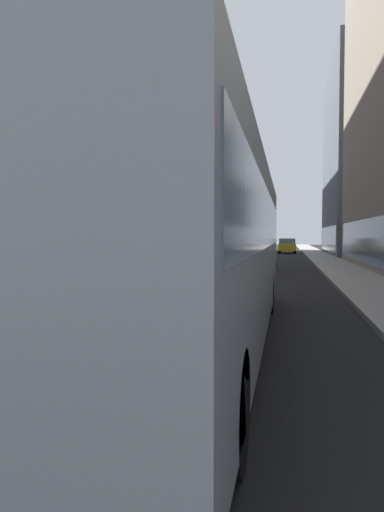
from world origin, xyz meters
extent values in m
plane|color=black|center=(0.00, 35.00, 0.00)|extent=(120.00, 120.00, 0.00)
cube|color=gray|center=(-5.70, 35.00, 0.07)|extent=(2.40, 110.00, 0.15)
cube|color=#9E9991|center=(5.70, 35.00, 0.07)|extent=(2.40, 110.00, 0.15)
cube|color=slate|center=(-11.90, 24.69, 12.76)|extent=(9.85, 23.97, 25.52)
cube|color=slate|center=(-6.99, 24.69, 1.60)|extent=(0.08, 21.57, 2.40)
cube|color=slate|center=(-11.90, 48.04, 11.69)|extent=(8.60, 21.12, 23.37)
cube|color=slate|center=(-7.62, 48.04, 1.60)|extent=(0.08, 19.01, 2.40)
cube|color=slate|center=(6.93, 22.87, 1.60)|extent=(0.08, 15.81, 2.40)
cube|color=slate|center=(6.78, 41.95, 1.60)|extent=(0.08, 15.14, 2.40)
cube|color=#999EA3|center=(1.20, 3.00, 1.67)|extent=(2.55, 11.50, 2.75)
cube|color=slate|center=(1.20, 3.00, 2.17)|extent=(2.57, 11.04, 0.90)
cube|color=black|center=(1.20, 8.70, 0.55)|extent=(2.55, 0.16, 0.44)
cylinder|color=black|center=(0.07, 6.55, 0.50)|extent=(0.30, 1.00, 1.00)
cylinder|color=black|center=(2.33, 6.55, 0.50)|extent=(0.30, 1.00, 1.00)
cylinder|color=black|center=(2.33, -1.15, 0.50)|extent=(0.30, 1.00, 1.00)
cube|color=silver|center=(-0.25, 8.15, 2.50)|extent=(0.08, 0.24, 0.40)
cube|color=yellow|center=(2.80, 46.13, 0.70)|extent=(1.84, 4.49, 0.75)
cube|color=slate|center=(2.80, 45.90, 1.35)|extent=(1.70, 2.02, 0.55)
cylinder|color=black|center=(1.99, 47.96, 0.32)|extent=(0.22, 0.64, 0.64)
cylinder|color=black|center=(3.61, 47.96, 0.32)|extent=(0.22, 0.64, 0.64)
cylinder|color=black|center=(1.99, 44.30, 0.32)|extent=(0.22, 0.64, 0.64)
cylinder|color=black|center=(3.61, 44.30, 0.32)|extent=(0.22, 0.64, 0.64)
cube|color=red|center=(-2.80, 7.57, 0.70)|extent=(1.90, 4.18, 0.75)
cube|color=slate|center=(-2.80, 7.36, 1.35)|extent=(1.75, 1.88, 0.55)
cylinder|color=black|center=(-3.64, 9.25, 0.32)|extent=(0.22, 0.64, 0.64)
cylinder|color=black|center=(-1.96, 9.25, 0.32)|extent=(0.22, 0.64, 0.64)
cylinder|color=black|center=(-3.64, 5.90, 0.32)|extent=(0.22, 0.64, 0.64)
cylinder|color=black|center=(-1.96, 5.90, 0.32)|extent=(0.22, 0.64, 0.64)
cube|color=silver|center=(-1.20, 40.21, 0.70)|extent=(1.92, 4.66, 0.75)
cube|color=slate|center=(-1.20, 39.98, 1.35)|extent=(1.77, 2.10, 0.55)
cylinder|color=black|center=(-2.05, 42.13, 0.32)|extent=(0.22, 0.64, 0.64)
cylinder|color=black|center=(-0.35, 42.13, 0.32)|extent=(0.22, 0.64, 0.64)
cylinder|color=black|center=(-2.05, 38.30, 0.32)|extent=(0.22, 0.64, 0.64)
cylinder|color=black|center=(-0.35, 38.30, 0.32)|extent=(0.22, 0.64, 0.64)
cube|color=#4C6BB7|center=(1.20, 22.04, 0.70)|extent=(1.92, 4.06, 0.75)
cube|color=slate|center=(1.20, 21.83, 1.35)|extent=(1.76, 1.82, 0.55)
cylinder|color=black|center=(0.35, 23.65, 0.32)|extent=(0.22, 0.64, 0.64)
cylinder|color=black|center=(2.05, 23.65, 0.32)|extent=(0.22, 0.64, 0.64)
cylinder|color=black|center=(0.35, 20.42, 0.32)|extent=(0.22, 0.64, 0.64)
cylinder|color=black|center=(2.05, 20.42, 0.32)|extent=(0.22, 0.64, 0.64)
cube|color=slate|center=(-1.20, 22.43, 0.70)|extent=(1.94, 4.09, 0.75)
cube|color=slate|center=(-1.20, 22.22, 1.35)|extent=(1.79, 1.84, 0.55)
cylinder|color=black|center=(-2.06, 24.05, 0.32)|extent=(0.22, 0.64, 0.64)
cylinder|color=black|center=(-0.34, 24.05, 0.32)|extent=(0.22, 0.64, 0.64)
cylinder|color=black|center=(-2.06, 20.80, 0.32)|extent=(0.22, 0.64, 0.64)
cylinder|color=black|center=(-0.34, 20.80, 0.32)|extent=(0.22, 0.64, 0.64)
cube|color=silver|center=(-1.20, 35.64, 1.50)|extent=(2.30, 2.00, 2.10)
cube|color=silver|center=(-1.20, 31.89, 1.75)|extent=(2.30, 5.50, 2.60)
cylinder|color=black|center=(-2.21, 35.64, 0.45)|extent=(0.28, 0.90, 0.90)
cylinder|color=black|center=(-0.19, 35.64, 0.45)|extent=(0.28, 0.90, 0.90)
cylinder|color=black|center=(-2.21, 30.14, 0.45)|extent=(0.28, 0.90, 0.90)
cylinder|color=black|center=(-0.19, 30.14, 0.45)|extent=(0.28, 0.90, 0.90)
camera|label=1|loc=(2.79, -4.71, 1.90)|focal=31.79mm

